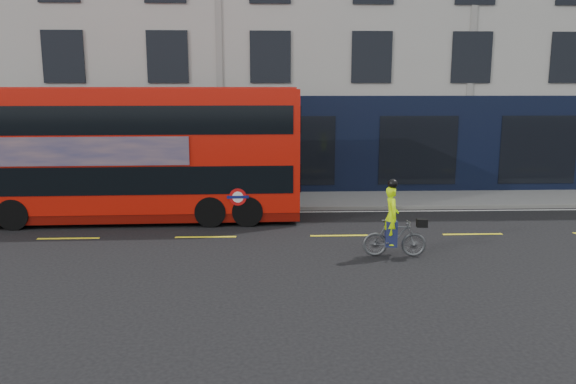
{
  "coord_description": "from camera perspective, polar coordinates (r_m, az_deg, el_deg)",
  "views": [
    {
      "loc": [
        1.79,
        -14.6,
        4.41
      ],
      "look_at": [
        2.45,
        1.8,
        1.28
      ],
      "focal_mm": 35.0,
      "sensor_mm": 36.0,
      "label": 1
    }
  ],
  "objects": [
    {
      "name": "ground",
      "position": [
        15.35,
        -8.94,
        -6.03
      ],
      "size": [
        120.0,
        120.0,
        0.0
      ],
      "primitive_type": "plane",
      "color": "black",
      "rests_on": "ground"
    },
    {
      "name": "kerb",
      "position": [
        20.15,
        -7.34,
        -1.75
      ],
      "size": [
        60.0,
        0.12,
        0.13
      ],
      "primitive_type": "cube",
      "color": "slate",
      "rests_on": "ground"
    },
    {
      "name": "cyclist",
      "position": [
        14.87,
        10.7,
        -3.91
      ],
      "size": [
        1.67,
        0.59,
        2.06
      ],
      "rotation": [
        0.0,
        0.0,
        -0.08
      ],
      "color": "#4B4E51",
      "rests_on": "ground"
    },
    {
      "name": "pavement",
      "position": [
        21.62,
        -7.0,
        -0.9
      ],
      "size": [
        60.0,
        3.0,
        0.12
      ],
      "primitive_type": "cube",
      "color": "slate",
      "rests_on": "ground"
    },
    {
      "name": "road_edge_line",
      "position": [
        19.88,
        -7.41,
        -2.11
      ],
      "size": [
        58.0,
        0.1,
        0.01
      ],
      "primitive_type": "cube",
      "color": "silver",
      "rests_on": "ground"
    },
    {
      "name": "lane_dashes",
      "position": [
        16.79,
        -8.36,
        -4.54
      ],
      "size": [
        58.0,
        0.12,
        0.01
      ],
      "primitive_type": null,
      "color": "yellow",
      "rests_on": "ground"
    },
    {
      "name": "bus",
      "position": [
        19.01,
        -15.32,
        3.83
      ],
      "size": [
        10.86,
        2.7,
        4.35
      ],
      "rotation": [
        0.0,
        0.0,
        0.02
      ],
      "color": "red",
      "rests_on": "ground"
    },
    {
      "name": "building_terrace",
      "position": [
        27.77,
        -6.25,
        17.1
      ],
      "size": [
        50.0,
        10.07,
        15.0
      ],
      "color": "#AAA7A0",
      "rests_on": "ground"
    }
  ]
}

